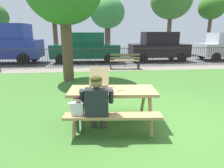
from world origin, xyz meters
name	(u,v)px	position (x,y,z in m)	size (l,w,h in m)	color
ground	(142,98)	(0.00, 1.68, -0.01)	(28.00, 11.36, 0.02)	#3D6D2B
cobblestone_walkway	(119,69)	(0.00, 6.66, 0.00)	(28.00, 1.40, 0.01)	gray
street_asphalt	(112,60)	(0.00, 10.38, -0.01)	(28.00, 6.05, 0.01)	#515154
picnic_table_foreground	(112,97)	(-1.11, 0.07, 0.60)	(1.93, 1.64, 0.79)	#A48152
pizza_box_open	(98,85)	(-1.40, 0.14, 0.85)	(0.50, 0.58, 0.44)	tan
pizza_slice_on_table	(118,90)	(-1.00, 0.02, 0.78)	(0.24, 0.25, 0.02)	#F6D25F
adult_at_table	(97,103)	(-1.44, -0.40, 0.66)	(0.63, 0.62, 1.19)	#3E3E3E
child_at_table	(78,111)	(-1.80, -0.39, 0.50)	(0.32, 0.32, 0.83)	#454545
iron_fence_streetside	(117,57)	(0.00, 7.36, 0.58)	(20.99, 0.03, 1.13)	#2D2823
park_bench_center	(125,61)	(0.29, 6.52, 0.42)	(1.62, 0.56, 0.85)	olive
parked_car_far_left	(1,43)	(-7.05, 9.20, 1.31)	(4.78, 2.23, 2.46)	navy
parked_car_left	(85,47)	(-1.87, 9.21, 1.01)	(4.47, 2.07, 1.94)	#0F4934
parked_car_center	(159,47)	(3.11, 9.20, 1.01)	(3.91, 1.85, 1.98)	black
far_tree_midleft	(53,9)	(-4.66, 14.69, 3.97)	(2.79, 2.79, 5.29)	brown
far_tree_center	(107,13)	(0.08, 14.69, 3.64)	(3.12, 3.12, 5.10)	brown
far_tree_midright	(171,0)	(5.99, 14.69, 4.81)	(3.80, 3.80, 6.56)	brown
far_tree_right	(212,8)	(10.06, 14.69, 4.20)	(2.46, 2.46, 5.37)	brown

